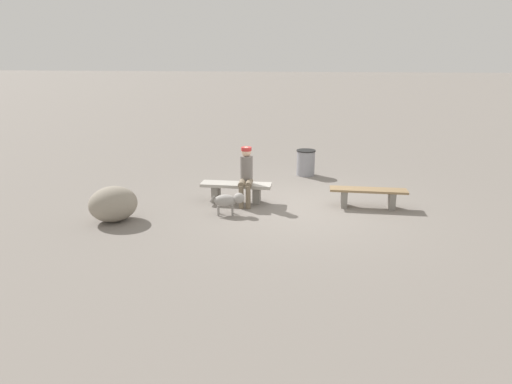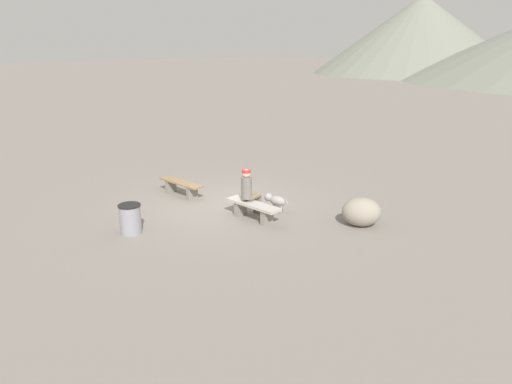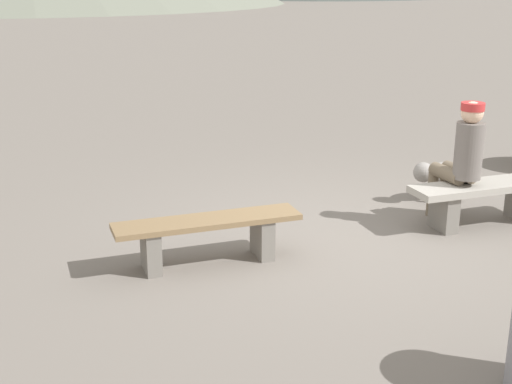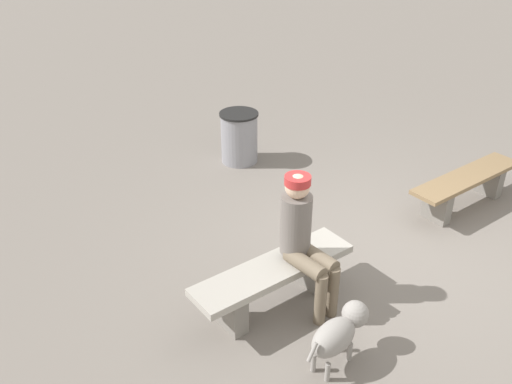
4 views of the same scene
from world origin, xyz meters
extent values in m
cube|color=gray|center=(0.00, 0.00, -0.03)|extent=(210.00, 210.00, 0.06)
cube|color=gray|center=(-2.03, -0.26, 0.19)|extent=(0.14, 0.34, 0.38)
cube|color=gray|center=(-0.97, -0.23, 0.19)|extent=(0.14, 0.34, 0.38)
cube|color=#8C704C|center=(-1.50, -0.25, 0.41)|extent=(1.72, 0.42, 0.05)
cube|color=gray|center=(1.04, -0.13, 0.19)|extent=(0.16, 0.35, 0.39)
cube|color=#B2ADA3|center=(1.52, -0.12, 0.42)|extent=(1.66, 0.47, 0.07)
cylinder|color=slate|center=(1.27, -0.13, 0.83)|extent=(0.29, 0.29, 0.58)
sphere|color=beige|center=(1.27, -0.13, 1.22)|extent=(0.23, 0.23, 0.23)
cylinder|color=red|center=(1.27, -0.13, 1.28)|extent=(0.24, 0.24, 0.08)
cylinder|color=#756651|center=(1.33, 0.10, 0.54)|extent=(0.19, 0.45, 0.15)
cylinder|color=#756651|center=(1.32, 0.31, 0.27)|extent=(0.11, 0.11, 0.54)
cylinder|color=#756651|center=(1.18, 0.08, 0.54)|extent=(0.19, 0.45, 0.15)
cylinder|color=#756651|center=(1.16, 0.30, 0.27)|extent=(0.11, 0.11, 0.54)
ellipsoid|color=gray|center=(1.57, 0.77, 0.32)|extent=(0.52, 0.35, 0.26)
sphere|color=gray|center=(1.28, 0.71, 0.37)|extent=(0.23, 0.23, 0.23)
cylinder|color=gray|center=(1.44, 0.67, 0.09)|extent=(0.04, 0.04, 0.19)
cylinder|color=gray|center=(1.41, 0.81, 0.09)|extent=(0.04, 0.04, 0.19)
cylinder|color=gray|center=(1.74, 0.73, 0.09)|extent=(0.04, 0.04, 0.19)
cylinder|color=gray|center=(1.71, 0.87, 0.09)|extent=(0.04, 0.04, 0.19)
cylinder|color=gray|center=(1.85, 0.83, 0.36)|extent=(0.12, 0.05, 0.15)
camera|label=1|loc=(-0.59, 9.52, 3.26)|focal=30.80mm
camera|label=2|loc=(9.84, -8.27, 4.49)|focal=32.97mm
camera|label=3|loc=(-2.91, -6.08, 2.57)|focal=49.32mm
camera|label=4|loc=(4.00, 3.13, 3.57)|focal=38.74mm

